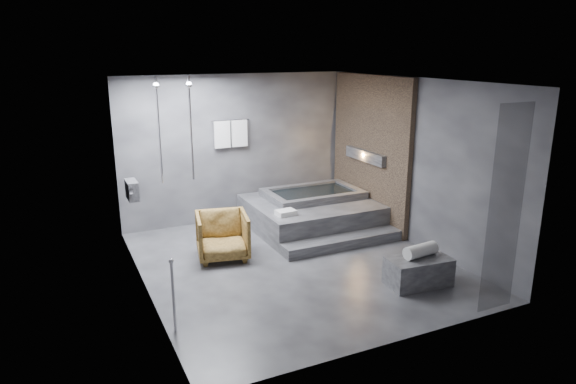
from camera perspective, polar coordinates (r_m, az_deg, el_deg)
room at (r=7.97m, az=2.52°, el=4.70°), size 5.00×5.04×2.82m
tub_deck at (r=9.67m, az=2.52°, el=-2.40°), size 2.20×2.00×0.50m
tub_step at (r=8.76m, az=6.12°, el=-5.54°), size 2.20×0.36×0.18m
concrete_bench at (r=7.58m, az=14.28°, el=-8.53°), size 0.93×0.57×0.40m
driftwood_chair at (r=8.25m, az=-7.29°, el=-4.86°), size 0.94×0.96×0.74m
rolled_towel at (r=7.52m, az=14.53°, el=-6.31°), size 0.54×0.24×0.19m
deck_towel at (r=8.76m, az=-0.23°, el=-2.31°), size 0.34×0.26×0.09m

